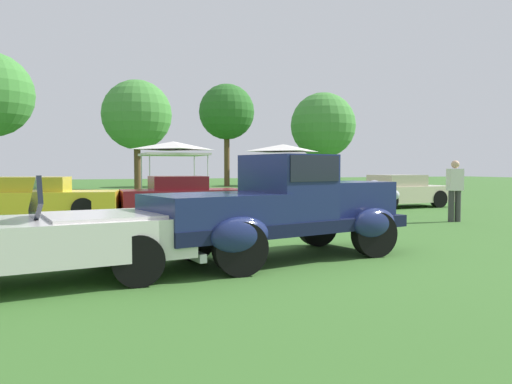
{
  "coord_description": "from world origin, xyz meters",
  "views": [
    {
      "loc": [
        -3.46,
        -7.51,
        1.49
      ],
      "look_at": [
        0.11,
        2.05,
        1.0
      ],
      "focal_mm": 35.4,
      "sensor_mm": 36.0,
      "label": 1
    }
  ],
  "objects_px": {
    "neighbor_convertible": "(24,240)",
    "canopy_tent_right_field": "(283,150)",
    "canopy_tent_center_field": "(173,148)",
    "show_car_cream": "(400,191)",
    "spectator_near_truck": "(310,186)",
    "show_car_burgundy": "(182,196)",
    "show_car_yellow": "(37,198)",
    "feature_pickup_truck": "(283,206)",
    "spectator_by_row": "(455,189)"
  },
  "relations": [
    {
      "from": "neighbor_convertible",
      "to": "canopy_tent_right_field",
      "type": "height_order",
      "value": "canopy_tent_right_field"
    },
    {
      "from": "canopy_tent_center_field",
      "to": "show_car_cream",
      "type": "bearing_deg",
      "value": -47.23
    },
    {
      "from": "show_car_cream",
      "to": "spectator_near_truck",
      "type": "bearing_deg",
      "value": -158.81
    },
    {
      "from": "show_car_burgundy",
      "to": "show_car_yellow",
      "type": "bearing_deg",
      "value": 176.88
    },
    {
      "from": "show_car_yellow",
      "to": "show_car_burgundy",
      "type": "distance_m",
      "value": 4.23
    },
    {
      "from": "show_car_yellow",
      "to": "canopy_tent_right_field",
      "type": "height_order",
      "value": "canopy_tent_right_field"
    },
    {
      "from": "show_car_yellow",
      "to": "canopy_tent_center_field",
      "type": "distance_m",
      "value": 9.43
    },
    {
      "from": "show_car_yellow",
      "to": "show_car_cream",
      "type": "height_order",
      "value": "same"
    },
    {
      "from": "neighbor_convertible",
      "to": "show_car_yellow",
      "type": "distance_m",
      "value": 9.03
    },
    {
      "from": "neighbor_convertible",
      "to": "spectator_near_truck",
      "type": "relative_size",
      "value": 2.74
    },
    {
      "from": "feature_pickup_truck",
      "to": "show_car_yellow",
      "type": "xyz_separation_m",
      "value": [
        -4.14,
        8.45,
        -0.27
      ]
    },
    {
      "from": "show_car_burgundy",
      "to": "show_car_cream",
      "type": "height_order",
      "value": "same"
    },
    {
      "from": "spectator_near_truck",
      "to": "show_car_cream",
      "type": "bearing_deg",
      "value": 21.19
    },
    {
      "from": "show_car_cream",
      "to": "feature_pickup_truck",
      "type": "bearing_deg",
      "value": -135.34
    },
    {
      "from": "feature_pickup_truck",
      "to": "spectator_by_row",
      "type": "distance_m",
      "value": 7.56
    },
    {
      "from": "show_car_yellow",
      "to": "canopy_tent_right_field",
      "type": "xyz_separation_m",
      "value": [
        11.42,
        8.26,
        1.82
      ]
    },
    {
      "from": "show_car_burgundy",
      "to": "canopy_tent_center_field",
      "type": "distance_m",
      "value": 8.0
    },
    {
      "from": "show_car_cream",
      "to": "canopy_tent_right_field",
      "type": "height_order",
      "value": "canopy_tent_right_field"
    },
    {
      "from": "spectator_near_truck",
      "to": "spectator_by_row",
      "type": "bearing_deg",
      "value": -44.9
    },
    {
      "from": "feature_pickup_truck",
      "to": "show_car_cream",
      "type": "distance_m",
      "value": 11.79
    },
    {
      "from": "show_car_burgundy",
      "to": "spectator_by_row",
      "type": "height_order",
      "value": "spectator_by_row"
    },
    {
      "from": "show_car_burgundy",
      "to": "canopy_tent_right_field",
      "type": "relative_size",
      "value": 1.26
    },
    {
      "from": "canopy_tent_right_field",
      "to": "neighbor_convertible",
      "type": "bearing_deg",
      "value": -122.72
    },
    {
      "from": "neighbor_convertible",
      "to": "show_car_burgundy",
      "type": "height_order",
      "value": "neighbor_convertible"
    },
    {
      "from": "show_car_yellow",
      "to": "show_car_burgundy",
      "type": "bearing_deg",
      "value": -3.12
    },
    {
      "from": "show_car_burgundy",
      "to": "spectator_near_truck",
      "type": "relative_size",
      "value": 2.27
    },
    {
      "from": "show_car_cream",
      "to": "canopy_tent_right_field",
      "type": "bearing_deg",
      "value": 97.47
    },
    {
      "from": "feature_pickup_truck",
      "to": "canopy_tent_center_field",
      "type": "relative_size",
      "value": 1.61
    },
    {
      "from": "feature_pickup_truck",
      "to": "show_car_burgundy",
      "type": "height_order",
      "value": "feature_pickup_truck"
    },
    {
      "from": "spectator_by_row",
      "to": "canopy_tent_center_field",
      "type": "distance_m",
      "value": 13.55
    },
    {
      "from": "show_car_cream",
      "to": "canopy_tent_right_field",
      "type": "relative_size",
      "value": 1.33
    },
    {
      "from": "feature_pickup_truck",
      "to": "spectator_near_truck",
      "type": "distance_m",
      "value": 7.48
    },
    {
      "from": "feature_pickup_truck",
      "to": "show_car_cream",
      "type": "height_order",
      "value": "feature_pickup_truck"
    },
    {
      "from": "neighbor_convertible",
      "to": "spectator_by_row",
      "type": "height_order",
      "value": "spectator_by_row"
    },
    {
      "from": "feature_pickup_truck",
      "to": "neighbor_convertible",
      "type": "xyz_separation_m",
      "value": [
        -3.82,
        -0.58,
        -0.29
      ]
    },
    {
      "from": "show_car_burgundy",
      "to": "canopy_tent_right_field",
      "type": "xyz_separation_m",
      "value": [
        7.2,
        8.49,
        1.82
      ]
    },
    {
      "from": "spectator_near_truck",
      "to": "canopy_tent_center_field",
      "type": "bearing_deg",
      "value": 104.22
    },
    {
      "from": "show_car_cream",
      "to": "spectator_by_row",
      "type": "height_order",
      "value": "spectator_by_row"
    },
    {
      "from": "show_car_yellow",
      "to": "feature_pickup_truck",
      "type": "bearing_deg",
      "value": -63.88
    },
    {
      "from": "feature_pickup_truck",
      "to": "spectator_by_row",
      "type": "height_order",
      "value": "feature_pickup_truck"
    },
    {
      "from": "feature_pickup_truck",
      "to": "spectator_near_truck",
      "type": "relative_size",
      "value": 2.76
    },
    {
      "from": "spectator_near_truck",
      "to": "canopy_tent_center_field",
      "type": "height_order",
      "value": "canopy_tent_center_field"
    },
    {
      "from": "spectator_near_truck",
      "to": "show_car_burgundy",
      "type": "bearing_deg",
      "value": 154.58
    },
    {
      "from": "show_car_yellow",
      "to": "show_car_cream",
      "type": "xyz_separation_m",
      "value": [
        12.53,
        -0.16,
        -0.0
      ]
    },
    {
      "from": "feature_pickup_truck",
      "to": "show_car_burgundy",
      "type": "bearing_deg",
      "value": 89.46
    },
    {
      "from": "neighbor_convertible",
      "to": "spectator_by_row",
      "type": "distance_m",
      "value": 11.29
    },
    {
      "from": "show_car_cream",
      "to": "canopy_tent_center_field",
      "type": "xyz_separation_m",
      "value": [
        -7.04,
        7.61,
        1.82
      ]
    },
    {
      "from": "feature_pickup_truck",
      "to": "show_car_yellow",
      "type": "distance_m",
      "value": 9.41
    },
    {
      "from": "show_car_burgundy",
      "to": "canopy_tent_right_field",
      "type": "height_order",
      "value": "canopy_tent_right_field"
    },
    {
      "from": "feature_pickup_truck",
      "to": "show_car_yellow",
      "type": "bearing_deg",
      "value": 116.12
    }
  ]
}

